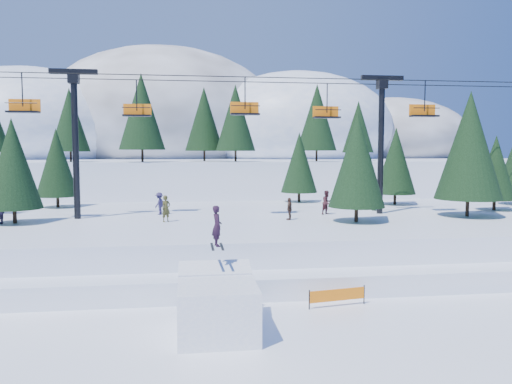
{
  "coord_description": "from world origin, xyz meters",
  "views": [
    {
      "loc": [
        -1.26,
        -17.85,
        7.13
      ],
      "look_at": [
        1.95,
        6.0,
        5.2
      ],
      "focal_mm": 35.0,
      "sensor_mm": 36.0,
      "label": 1
    }
  ],
  "objects": [
    {
      "name": "ground",
      "position": [
        0.0,
        0.0,
        0.0
      ],
      "size": [
        160.0,
        160.0,
        0.0
      ],
      "primitive_type": "plane",
      "color": "white",
      "rests_on": "ground"
    },
    {
      "name": "mid_shelf",
      "position": [
        0.0,
        18.0,
        1.25
      ],
      "size": [
        70.0,
        22.0,
        2.5
      ],
      "primitive_type": "cube",
      "color": "white",
      "rests_on": "ground"
    },
    {
      "name": "berm",
      "position": [
        0.0,
        8.0,
        0.55
      ],
      "size": [
        70.0,
        6.0,
        1.1
      ],
      "primitive_type": "cube",
      "color": "white",
      "rests_on": "ground"
    },
    {
      "name": "mountain_ridge",
      "position": [
        -5.09,
        73.33,
        9.64
      ],
      "size": [
        119.0,
        60.57,
        26.46
      ],
      "color": "white",
      "rests_on": "ground"
    },
    {
      "name": "jump_kicker",
      "position": [
        -0.22,
        1.45,
        1.15
      ],
      "size": [
        3.03,
        4.3,
        4.9
      ],
      "color": "white",
      "rests_on": "ground"
    },
    {
      "name": "chairlift",
      "position": [
        1.08,
        18.05,
        9.32
      ],
      "size": [
        46.0,
        3.21,
        10.28
      ],
      "color": "black",
      "rests_on": "mid_shelf"
    },
    {
      "name": "conifer_stand",
      "position": [
        1.13,
        18.22,
        6.84
      ],
      "size": [
        62.5,
        17.76,
        9.28
      ],
      "color": "black",
      "rests_on": "mid_shelf"
    },
    {
      "name": "distant_skiers",
      "position": [
        1.17,
        17.81,
        3.34
      ],
      "size": [
        27.58,
        5.5,
        1.78
      ],
      "color": "#472F23",
      "rests_on": "mid_shelf"
    },
    {
      "name": "banner_near",
      "position": [
        5.47,
        3.99,
        0.54
      ],
      "size": [
        2.82,
        0.54,
        0.9
      ],
      "color": "black",
      "rests_on": "ground"
    },
    {
      "name": "banner_far",
      "position": [
        10.55,
        5.22,
        0.54
      ],
      "size": [
        2.85,
        0.27,
        0.9
      ],
      "color": "black",
      "rests_on": "ground"
    }
  ]
}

